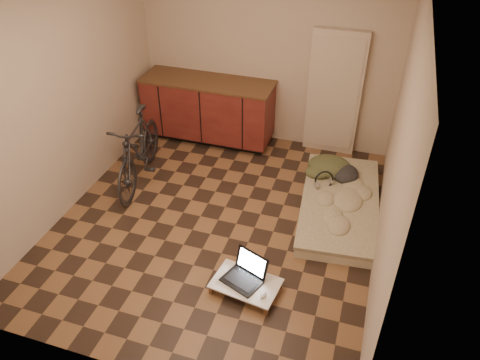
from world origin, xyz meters
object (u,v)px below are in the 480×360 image
(lap_desk, at_px, (246,284))
(bicycle, at_px, (138,146))
(laptop, at_px, (245,275))
(futon, at_px, (340,204))

(lap_desk, bearing_deg, bicycle, 151.26)
(bicycle, height_order, lap_desk, bicycle)
(lap_desk, height_order, laptop, laptop)
(bicycle, height_order, futon, bicycle)
(futon, bearing_deg, laptop, -121.37)
(futon, relative_size, laptop, 4.23)
(bicycle, bearing_deg, lap_desk, -46.53)
(bicycle, relative_size, laptop, 3.47)
(futon, xyz_separation_m, laptop, (-0.71, -1.46, 0.08))
(bicycle, distance_m, lap_desk, 2.30)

